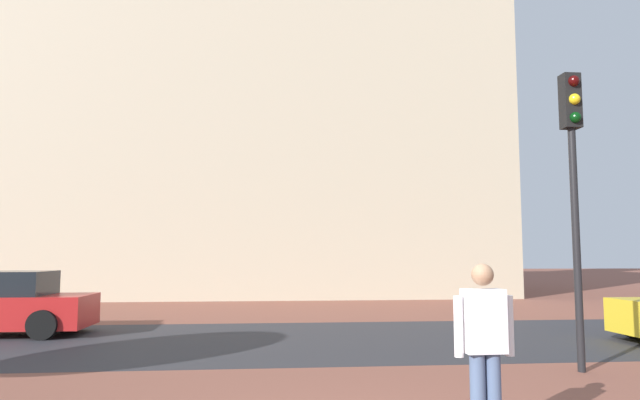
# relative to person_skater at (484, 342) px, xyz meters

# --- Properties ---
(ground_plane) EXTENTS (120.00, 120.00, 0.00)m
(ground_plane) POSITION_rel_person_skater_xyz_m (-1.18, 9.48, -0.96)
(ground_plane) COLOR brown
(street_asphalt_strip) EXTENTS (120.00, 6.18, 0.00)m
(street_asphalt_strip) POSITION_rel_person_skater_xyz_m (-1.18, 6.98, -0.96)
(street_asphalt_strip) COLOR #2D2D33
(street_asphalt_strip) RESTS_ON ground_plane
(landmark_building) EXTENTS (25.63, 13.28, 36.75)m
(landmark_building) POSITION_rel_person_skater_xyz_m (-3.79, 23.90, 9.71)
(landmark_building) COLOR beige
(landmark_building) RESTS_ON ground_plane
(person_skater) EXTENTS (0.61, 0.31, 1.73)m
(person_skater) POSITION_rel_person_skater_xyz_m (0.00, 0.00, 0.00)
(person_skater) COLOR slate
(person_skater) RESTS_ON ground_plane
(traffic_light_pole) EXTENTS (0.28, 0.34, 4.76)m
(traffic_light_pole) POSITION_rel_person_skater_xyz_m (2.79, 3.13, 2.36)
(traffic_light_pole) COLOR black
(traffic_light_pole) RESTS_ON ground_plane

